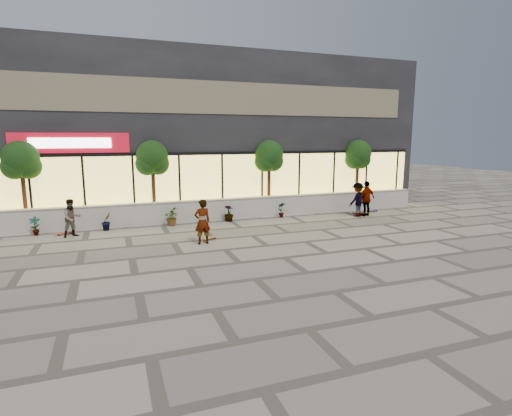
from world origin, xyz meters
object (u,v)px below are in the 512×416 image
object	(u,v)px
tree_midwest	(152,160)
skater_right_near	(367,199)
skateboard_left	(65,233)
skater_right_far	(358,200)
tree_mideast	(269,158)
tree_east	(358,156)
skateboard_right_far	(372,210)
tree_west	(21,162)
skateboard_right_near	(358,212)
skater_center	(202,222)
skater_left	(72,218)
skateboard_center	(209,238)

from	to	relation	value
tree_midwest	skater_right_near	xyz separation A→B (m)	(10.50, -2.40, -2.07)
skateboard_left	skater_right_far	bearing A→B (deg)	-26.91
tree_mideast	skater_right_near	xyz separation A→B (m)	(4.50, -2.40, -2.07)
tree_east	skateboard_right_far	world-z (taller)	tree_east
skater_right_far	tree_mideast	bearing A→B (deg)	-48.56
tree_midwest	skater_right_far	xyz separation A→B (m)	(10.00, -2.34, -2.11)
skater_right_near	skateboard_left	size ratio (longest dim) A/B	2.28
tree_west	skateboard_left	bearing A→B (deg)	-42.73
tree_west	tree_midwest	distance (m)	5.50
skateboard_right_near	skateboard_right_far	size ratio (longest dim) A/B	0.97
skater_center	skater_right_far	xyz separation A→B (m)	(8.73, 2.63, 0.01)
skateboard_left	skateboard_right_near	size ratio (longest dim) A/B	0.94
tree_mideast	skater_left	world-z (taller)	tree_mideast
tree_west	skateboard_right_near	bearing A→B (deg)	-6.11
tree_midwest	skater_left	xyz separation A→B (m)	(-3.50, -2.02, -2.20)
skateboard_right_near	tree_midwest	bearing A→B (deg)	164.10
skater_right_far	tree_midwest	bearing A→B (deg)	-31.40
skateboard_center	skateboard_left	world-z (taller)	skateboard_left
skateboard_left	skateboard_right_far	distance (m)	15.42
tree_mideast	skateboard_left	distance (m)	10.40
tree_west	skater_right_far	distance (m)	15.82
tree_east	skateboard_left	distance (m)	15.72
skater_left	tree_west	bearing A→B (deg)	109.42
tree_mideast	tree_east	world-z (taller)	same
skater_right_near	skateboard_center	bearing A→B (deg)	2.13
skater_left	skateboard_right_far	xyz separation A→B (m)	(15.05, 0.52, -0.70)
skater_center	skater_left	size ratio (longest dim) A/B	1.11
skater_right_near	skateboard_right_near	xyz separation A→B (m)	(0.00, 0.69, -0.83)
skater_right_near	skater_right_far	world-z (taller)	skater_right_near
skater_center	skater_right_near	xyz separation A→B (m)	(9.23, 2.57, 0.05)
tree_west	skater_center	xyz separation A→B (m)	(6.77, -4.97, -2.12)
tree_midwest	skateboard_right_far	world-z (taller)	tree_midwest
skater_right_near	skateboard_center	distance (m)	9.13
tree_west	tree_east	size ratio (longest dim) A/B	1.00
skateboard_right_near	skater_center	bearing A→B (deg)	-167.18
skateboard_right_near	skater_right_far	bearing A→B (deg)	-135.15
tree_mideast	skateboard_right_near	size ratio (longest dim) A/B	4.59
skateboard_right_near	skateboard_right_far	world-z (taller)	skateboard_right_far
tree_mideast	skateboard_left	xyz separation A→B (m)	(-9.88, -1.50, -2.91)
skateboard_right_far	skater_left	bearing A→B (deg)	172.13
tree_east	skateboard_left	size ratio (longest dim) A/B	4.87
tree_west	skater_left	bearing A→B (deg)	-45.31
skater_left	skateboard_center	xyz separation A→B (m)	(5.15, -2.46, -0.71)
tree_west	tree_mideast	distance (m)	11.50
skater_right_far	skateboard_left	bearing A→B (deg)	-21.69
tree_east	skateboard_right_far	size ratio (longest dim) A/B	4.44
skater_left	skateboard_right_near	bearing A→B (deg)	-24.02
tree_west	skater_right_near	bearing A→B (deg)	-8.54
tree_west	tree_mideast	bearing A→B (deg)	0.00
skateboard_left	skateboard_right_far	world-z (taller)	skateboard_right_far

